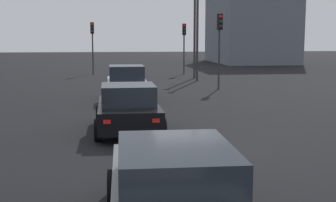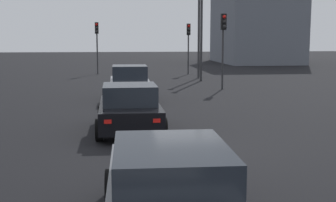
{
  "view_description": "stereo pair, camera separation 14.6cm",
  "coord_description": "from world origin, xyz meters",
  "px_view_note": "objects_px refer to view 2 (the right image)",
  "views": [
    {
      "loc": [
        -11.81,
        2.38,
        2.96
      ],
      "look_at": [
        -1.12,
        0.98,
        1.44
      ],
      "focal_mm": 48.7,
      "sensor_mm": 36.0,
      "label": 1
    },
    {
      "loc": [
        -11.83,
        2.24,
        2.96
      ],
      "look_at": [
        -1.12,
        0.98,
        1.44
      ],
      "focal_mm": 48.7,
      "sensor_mm": 36.0,
      "label": 2
    }
  ],
  "objects_px": {
    "car_silver_right_lead": "(130,84)",
    "traffic_light_far_left": "(223,35)",
    "car_grey_right_third": "(170,194)",
    "car_black_right_second": "(130,109)",
    "street_lamp_far": "(199,21)",
    "traffic_light_near_left": "(189,38)",
    "street_lamp_kerbside": "(201,24)",
    "traffic_light_near_right": "(97,37)"
  },
  "relations": [
    {
      "from": "car_black_right_second",
      "to": "traffic_light_near_left",
      "type": "height_order",
      "value": "traffic_light_near_left"
    },
    {
      "from": "traffic_light_near_right",
      "to": "street_lamp_kerbside",
      "type": "xyz_separation_m",
      "value": [
        -6.53,
        -7.17,
        0.85
      ]
    },
    {
      "from": "car_grey_right_third",
      "to": "traffic_light_near_left",
      "type": "distance_m",
      "value": 30.15
    },
    {
      "from": "car_silver_right_lead",
      "to": "car_grey_right_third",
      "type": "bearing_deg",
      "value": -179.39
    },
    {
      "from": "car_black_right_second",
      "to": "traffic_light_far_left",
      "type": "relative_size",
      "value": 0.95
    },
    {
      "from": "car_silver_right_lead",
      "to": "car_black_right_second",
      "type": "height_order",
      "value": "car_silver_right_lead"
    },
    {
      "from": "car_silver_right_lead",
      "to": "car_black_right_second",
      "type": "bearing_deg",
      "value": 178.41
    },
    {
      "from": "traffic_light_near_left",
      "to": "traffic_light_far_left",
      "type": "distance_m",
      "value": 10.72
    },
    {
      "from": "traffic_light_near_right",
      "to": "traffic_light_far_left",
      "type": "relative_size",
      "value": 0.97
    },
    {
      "from": "car_grey_right_third",
      "to": "traffic_light_near_right",
      "type": "height_order",
      "value": "traffic_light_near_right"
    },
    {
      "from": "car_silver_right_lead",
      "to": "traffic_light_far_left",
      "type": "distance_m",
      "value": 6.99
    },
    {
      "from": "car_black_right_second",
      "to": "street_lamp_far",
      "type": "height_order",
      "value": "street_lamp_far"
    },
    {
      "from": "car_silver_right_lead",
      "to": "car_black_right_second",
      "type": "distance_m",
      "value": 7.27
    },
    {
      "from": "car_grey_right_third",
      "to": "traffic_light_near_right",
      "type": "bearing_deg",
      "value": 5.5
    },
    {
      "from": "car_grey_right_third",
      "to": "street_lamp_kerbside",
      "type": "distance_m",
      "value": 24.75
    },
    {
      "from": "car_grey_right_third",
      "to": "traffic_light_far_left",
      "type": "relative_size",
      "value": 1.14
    },
    {
      "from": "car_silver_right_lead",
      "to": "street_lamp_kerbside",
      "type": "bearing_deg",
      "value": -29.51
    },
    {
      "from": "car_grey_right_third",
      "to": "street_lamp_far",
      "type": "height_order",
      "value": "street_lamp_far"
    },
    {
      "from": "car_black_right_second",
      "to": "traffic_light_near_left",
      "type": "relative_size",
      "value": 1.01
    },
    {
      "from": "car_grey_right_third",
      "to": "traffic_light_near_left",
      "type": "relative_size",
      "value": 1.21
    },
    {
      "from": "car_black_right_second",
      "to": "car_grey_right_third",
      "type": "height_order",
      "value": "car_black_right_second"
    },
    {
      "from": "traffic_light_near_right",
      "to": "traffic_light_far_left",
      "type": "height_order",
      "value": "traffic_light_far_left"
    },
    {
      "from": "traffic_light_far_left",
      "to": "traffic_light_near_right",
      "type": "bearing_deg",
      "value": -154.35
    },
    {
      "from": "traffic_light_near_left",
      "to": "traffic_light_far_left",
      "type": "height_order",
      "value": "traffic_light_far_left"
    },
    {
      "from": "street_lamp_far",
      "to": "car_black_right_second",
      "type": "bearing_deg",
      "value": 163.02
    },
    {
      "from": "car_silver_right_lead",
      "to": "traffic_light_far_left",
      "type": "relative_size",
      "value": 0.96
    },
    {
      "from": "car_black_right_second",
      "to": "traffic_light_far_left",
      "type": "xyz_separation_m",
      "value": [
        11.08,
        -5.64,
        2.32
      ]
    },
    {
      "from": "car_grey_right_third",
      "to": "traffic_light_near_right",
      "type": "relative_size",
      "value": 1.18
    },
    {
      "from": "street_lamp_far",
      "to": "traffic_light_near_left",
      "type": "bearing_deg",
      "value": 2.66
    },
    {
      "from": "car_black_right_second",
      "to": "street_lamp_far",
      "type": "xyz_separation_m",
      "value": [
        18.25,
        -5.57,
        3.35
      ]
    },
    {
      "from": "traffic_light_near_right",
      "to": "street_lamp_kerbside",
      "type": "relative_size",
      "value": 0.65
    },
    {
      "from": "street_lamp_kerbside",
      "to": "street_lamp_far",
      "type": "height_order",
      "value": "street_lamp_far"
    },
    {
      "from": "car_grey_right_third",
      "to": "traffic_light_near_right",
      "type": "xyz_separation_m",
      "value": [
        30.57,
        2.12,
        2.24
      ]
    },
    {
      "from": "car_grey_right_third",
      "to": "street_lamp_far",
      "type": "xyz_separation_m",
      "value": [
        26.1,
        -5.25,
        3.37
      ]
    },
    {
      "from": "traffic_light_far_left",
      "to": "car_silver_right_lead",
      "type": "bearing_deg",
      "value": -61.73
    },
    {
      "from": "street_lamp_kerbside",
      "to": "street_lamp_far",
      "type": "distance_m",
      "value": 2.09
    },
    {
      "from": "car_black_right_second",
      "to": "street_lamp_far",
      "type": "bearing_deg",
      "value": -17.2
    },
    {
      "from": "car_grey_right_third",
      "to": "traffic_light_far_left",
      "type": "xyz_separation_m",
      "value": [
        18.93,
        -5.32,
        2.33
      ]
    },
    {
      "from": "traffic_light_near_left",
      "to": "traffic_light_far_left",
      "type": "relative_size",
      "value": 0.94
    },
    {
      "from": "car_black_right_second",
      "to": "traffic_light_near_left",
      "type": "xyz_separation_m",
      "value": [
        21.79,
        -5.41,
        2.15
      ]
    },
    {
      "from": "car_silver_right_lead",
      "to": "street_lamp_far",
      "type": "distance_m",
      "value": 12.64
    },
    {
      "from": "traffic_light_near_right",
      "to": "car_silver_right_lead",
      "type": "bearing_deg",
      "value": 9.56
    }
  ]
}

